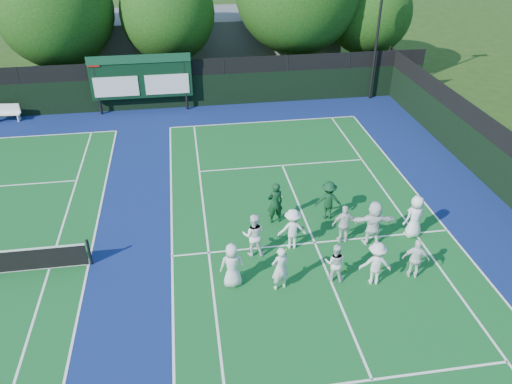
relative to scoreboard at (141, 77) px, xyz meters
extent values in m
plane|color=#1F3B10|center=(7.01, -15.59, -2.19)|extent=(120.00, 120.00, 0.00)
cube|color=navy|center=(1.01, -14.59, -2.19)|extent=(34.00, 32.00, 0.01)
cube|color=#115721|center=(7.01, -14.59, -2.18)|extent=(10.97, 23.77, 0.00)
cube|color=white|center=(7.01, -2.70, -2.18)|extent=(10.97, 0.08, 0.00)
cube|color=white|center=(1.53, -14.59, -2.18)|extent=(0.08, 23.77, 0.00)
cube|color=white|center=(12.50, -14.59, -2.18)|extent=(0.08, 23.77, 0.00)
cube|color=white|center=(2.90, -14.59, -2.18)|extent=(0.08, 23.77, 0.00)
cube|color=white|center=(11.13, -14.59, -2.18)|extent=(0.08, 23.77, 0.00)
cube|color=white|center=(7.01, -20.99, -2.18)|extent=(8.23, 0.08, 0.00)
cube|color=white|center=(7.01, -8.19, -2.18)|extent=(8.23, 0.08, 0.00)
cube|color=white|center=(7.01, -14.59, -2.18)|extent=(0.08, 12.80, 0.00)
cube|color=white|center=(-6.99, -2.70, -2.18)|extent=(10.97, 0.08, 0.00)
cube|color=white|center=(-1.50, -14.59, -2.18)|extent=(0.08, 23.77, 0.00)
cube|color=white|center=(-2.87, -14.59, -2.18)|extent=(0.08, 23.77, 0.00)
cube|color=black|center=(1.01, 0.41, -1.19)|extent=(34.00, 0.08, 2.00)
cube|color=black|center=(1.01, 0.41, 0.31)|extent=(34.00, 0.05, 1.00)
cylinder|color=black|center=(-2.59, 0.01, -0.44)|extent=(0.16, 0.16, 3.50)
cylinder|color=black|center=(2.61, 0.01, -0.44)|extent=(0.16, 0.16, 3.50)
cube|color=black|center=(0.01, 0.01, 0.01)|extent=(6.00, 0.15, 2.60)
cube|color=#134429|center=(0.01, -0.09, 1.11)|extent=(6.00, 0.05, 0.50)
cube|color=silver|center=(-1.49, -0.09, -0.49)|extent=(2.60, 0.04, 1.20)
cube|color=silver|center=(1.51, -0.09, -0.49)|extent=(2.60, 0.04, 1.20)
cube|color=#9F140D|center=(-2.59, -0.09, 1.01)|extent=(0.70, 0.04, 0.50)
cube|color=slate|center=(5.01, 8.41, -0.19)|extent=(18.00, 6.00, 4.00)
cylinder|color=black|center=(14.51, 0.11, 2.81)|extent=(0.16, 0.16, 10.00)
cylinder|color=black|center=(-1.39, -14.59, -1.64)|extent=(0.10, 0.10, 1.10)
cube|color=white|center=(-7.96, -0.29, -1.74)|extent=(1.65, 0.57, 0.06)
cube|color=white|center=(-7.96, -0.12, -1.43)|extent=(1.62, 0.21, 0.54)
cube|color=white|center=(-7.31, -0.29, -1.97)|extent=(0.10, 0.38, 0.43)
cylinder|color=black|center=(-4.98, 3.91, -0.80)|extent=(0.44, 0.44, 2.77)
sphere|color=#143B0D|center=(-4.98, 3.91, 3.27)|extent=(7.16, 7.16, 7.16)
sphere|color=#143B0D|center=(-4.38, 4.21, 2.55)|extent=(5.01, 5.01, 5.01)
cylinder|color=black|center=(1.83, 3.91, -0.83)|extent=(0.44, 0.44, 2.73)
sphere|color=#143B0D|center=(1.83, 3.91, 2.79)|extent=(6.02, 6.02, 6.02)
sphere|color=#143B0D|center=(2.43, 4.21, 2.19)|extent=(4.22, 4.22, 4.22)
cylinder|color=black|center=(10.30, 3.91, -0.62)|extent=(0.44, 0.44, 3.14)
sphere|color=#143B0D|center=(10.90, 4.21, 3.21)|extent=(5.77, 5.77, 5.77)
cylinder|color=black|center=(15.29, 3.91, -0.94)|extent=(0.44, 0.44, 2.50)
sphere|color=#143B0D|center=(15.29, 3.91, 2.45)|extent=(5.70, 5.70, 5.70)
sphere|color=#143B0D|center=(15.89, 4.21, 1.88)|extent=(3.99, 3.99, 3.99)
sphere|color=#C0CF18|center=(5.82, -14.89, -2.16)|extent=(0.07, 0.07, 0.07)
sphere|color=#C0CF18|center=(9.66, -13.66, -2.16)|extent=(0.07, 0.07, 0.07)
sphere|color=#C0CF18|center=(9.02, -16.45, -2.16)|extent=(0.07, 0.07, 0.07)
sphere|color=#C0CF18|center=(6.42, -11.11, -2.16)|extent=(0.07, 0.07, 0.07)
sphere|color=#C0CF18|center=(7.72, -16.36, -2.16)|extent=(0.07, 0.07, 0.07)
imported|color=silver|center=(3.60, -16.45, -1.34)|extent=(0.85, 0.57, 1.70)
imported|color=white|center=(5.17, -16.88, -1.33)|extent=(0.71, 0.56, 1.72)
imported|color=white|center=(7.13, -16.72, -1.44)|extent=(0.88, 0.78, 1.50)
imported|color=white|center=(8.46, -17.10, -1.35)|extent=(1.19, 0.82, 1.68)
imported|color=white|center=(9.95, -17.00, -1.41)|extent=(0.99, 0.67, 1.56)
imported|color=white|center=(4.57, -14.88, -1.31)|extent=(0.96, 0.82, 1.76)
imported|color=white|center=(6.07, -14.70, -1.35)|extent=(1.11, 0.66, 1.68)
imported|color=silver|center=(8.11, -14.64, -1.38)|extent=(0.97, 0.43, 1.62)
imported|color=white|center=(9.17, -14.89, -1.26)|extent=(1.77, 0.74, 1.85)
imported|color=white|center=(10.93, -14.68, -1.29)|extent=(1.01, 0.80, 1.80)
imported|color=#0F371C|center=(5.74, -12.92, -1.27)|extent=(0.73, 0.53, 1.83)
imported|color=#0F381C|center=(7.96, -12.96, -1.34)|extent=(1.18, 0.80, 1.70)
camera|label=1|loc=(2.41, -29.56, 9.57)|focal=35.00mm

